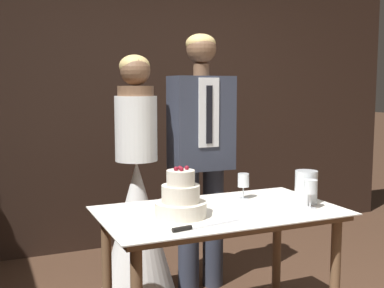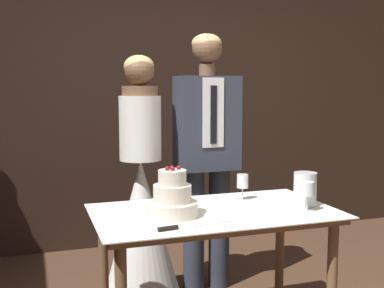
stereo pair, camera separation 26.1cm
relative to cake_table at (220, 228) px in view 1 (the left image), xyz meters
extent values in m
cube|color=black|center=(0.21, 1.95, 0.65)|extent=(5.47, 0.12, 2.66)
cylinder|color=brown|center=(0.56, -0.28, -0.31)|extent=(0.06, 0.06, 0.73)
cylinder|color=brown|center=(-0.56, 0.28, -0.31)|extent=(0.06, 0.06, 0.73)
cylinder|color=brown|center=(0.56, 0.28, -0.31)|extent=(0.06, 0.06, 0.73)
cube|color=brown|center=(0.00, 0.00, 0.08)|extent=(1.25, 0.69, 0.03)
cube|color=white|center=(0.00, 0.00, 0.10)|extent=(1.31, 0.75, 0.01)
cylinder|color=silver|center=(-0.25, -0.04, 0.14)|extent=(0.27, 0.27, 0.08)
cylinder|color=silver|center=(-0.25, -0.04, 0.22)|extent=(0.20, 0.20, 0.09)
cylinder|color=silver|center=(-0.25, -0.04, 0.30)|extent=(0.15, 0.15, 0.08)
sphere|color=maroon|center=(-0.21, -0.04, 0.35)|extent=(0.02, 0.02, 0.02)
sphere|color=maroon|center=(-0.25, -0.02, 0.35)|extent=(0.02, 0.02, 0.02)
sphere|color=maroon|center=(-0.27, -0.04, 0.35)|extent=(0.02, 0.02, 0.02)
sphere|color=maroon|center=(-0.25, -0.06, 0.35)|extent=(0.02, 0.02, 0.02)
cube|color=silver|center=(-0.14, -0.24, 0.10)|extent=(0.29, 0.06, 0.00)
cylinder|color=black|center=(-0.34, -0.27, 0.11)|extent=(0.10, 0.04, 0.02)
cylinder|color=silver|center=(0.47, -0.17, 0.10)|extent=(0.07, 0.07, 0.00)
cylinder|color=silver|center=(0.47, -0.17, 0.14)|extent=(0.01, 0.01, 0.08)
cylinder|color=silver|center=(0.47, -0.17, 0.22)|extent=(0.07, 0.07, 0.08)
cylinder|color=maroon|center=(0.47, -0.17, 0.20)|extent=(0.06, 0.06, 0.02)
cylinder|color=silver|center=(0.25, 0.19, 0.10)|extent=(0.06, 0.06, 0.00)
cylinder|color=silver|center=(0.25, 0.19, 0.14)|extent=(0.01, 0.01, 0.07)
cylinder|color=silver|center=(0.25, 0.19, 0.21)|extent=(0.07, 0.07, 0.08)
cylinder|color=maroon|center=(0.25, 0.19, 0.19)|extent=(0.06, 0.06, 0.03)
cylinder|color=silver|center=(0.52, -0.06, 0.19)|extent=(0.13, 0.13, 0.19)
cylinder|color=white|center=(0.52, -0.06, 0.14)|extent=(0.06, 0.06, 0.09)
sphere|color=#F9CC4C|center=(0.52, -0.06, 0.20)|extent=(0.02, 0.02, 0.02)
cone|color=white|center=(-0.24, 0.76, -0.20)|extent=(0.54, 0.54, 0.96)
cylinder|color=white|center=(-0.24, 0.76, 0.49)|extent=(0.28, 0.28, 0.43)
cylinder|color=brown|center=(-0.24, 0.76, 0.74)|extent=(0.24, 0.24, 0.07)
sphere|color=brown|center=(-0.24, 0.76, 0.87)|extent=(0.20, 0.20, 0.20)
ellipsoid|color=#D6B770|center=(-0.24, 0.78, 0.90)|extent=(0.20, 0.20, 0.15)
cylinder|color=#333847|center=(0.14, 0.76, -0.24)|extent=(0.15, 0.15, 0.87)
cylinder|color=#333847|center=(0.33, 0.76, -0.24)|extent=(0.15, 0.15, 0.87)
cube|color=#333847|center=(0.24, 0.76, 0.52)|extent=(0.43, 0.24, 0.65)
cube|color=white|center=(0.24, 0.64, 0.59)|extent=(0.15, 0.01, 0.47)
cube|color=black|center=(0.24, 0.63, 0.58)|extent=(0.04, 0.01, 0.39)
cylinder|color=brown|center=(0.24, 0.76, 0.88)|extent=(0.11, 0.11, 0.08)
sphere|color=brown|center=(0.24, 0.76, 1.03)|extent=(0.21, 0.21, 0.21)
ellipsoid|color=#D6B770|center=(0.24, 0.77, 1.06)|extent=(0.21, 0.21, 0.13)
camera|label=1|loc=(-1.17, -2.28, 0.76)|focal=45.00mm
camera|label=2|loc=(-0.92, -2.38, 0.76)|focal=45.00mm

